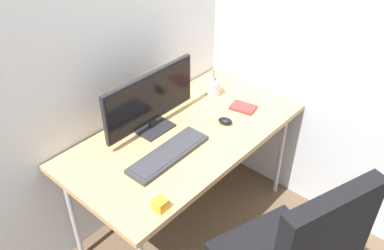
{
  "coord_description": "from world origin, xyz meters",
  "views": [
    {
      "loc": [
        -1.31,
        -1.21,
        2.05
      ],
      "look_at": [
        -0.03,
        -0.07,
        0.82
      ],
      "focal_mm": 37.67,
      "sensor_mm": 36.0,
      "label": 1
    }
  ],
  "objects": [
    {
      "name": "keyboard",
      "position": [
        -0.21,
        -0.07,
        0.73
      ],
      "size": [
        0.48,
        0.15,
        0.03
      ],
      "color": "#333338",
      "rests_on": "desk"
    },
    {
      "name": "notebook",
      "position": [
        0.41,
        -0.1,
        0.73
      ],
      "size": [
        0.13,
        0.17,
        0.02
      ],
      "primitive_type": "cube",
      "rotation": [
        0.0,
        0.0,
        0.21
      ],
      "color": "#B23333",
      "rests_on": "desk"
    },
    {
      "name": "ground_plane",
      "position": [
        0.0,
        0.0,
        0.0
      ],
      "size": [
        8.0,
        8.0,
        0.0
      ],
      "primitive_type": "plane",
      "color": "brown"
    },
    {
      "name": "monitor",
      "position": [
        -0.09,
        0.17,
        0.9
      ],
      "size": [
        0.62,
        0.16,
        0.34
      ],
      "color": "black",
      "rests_on": "desk"
    },
    {
      "name": "mouse",
      "position": [
        0.21,
        -0.11,
        0.74
      ],
      "size": [
        0.07,
        0.09,
        0.04
      ],
      "primitive_type": "ellipsoid",
      "rotation": [
        0.0,
        0.0,
        0.3
      ],
      "color": "black",
      "rests_on": "desk"
    },
    {
      "name": "desk_clamp_accessory",
      "position": [
        -0.49,
        -0.3,
        0.75
      ],
      "size": [
        0.06,
        0.06,
        0.06
      ],
      "primitive_type": "cube",
      "color": "orange",
      "rests_on": "desk"
    },
    {
      "name": "pen_holder",
      "position": [
        0.42,
        0.14,
        0.77
      ],
      "size": [
        0.08,
        0.08,
        0.17
      ],
      "color": "#B2B5BA",
      "rests_on": "desk"
    },
    {
      "name": "desk",
      "position": [
        0.0,
        0.0,
        0.68
      ],
      "size": [
        1.38,
        0.72,
        0.72
      ],
      "color": "tan",
      "rests_on": "ground_plane"
    }
  ]
}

